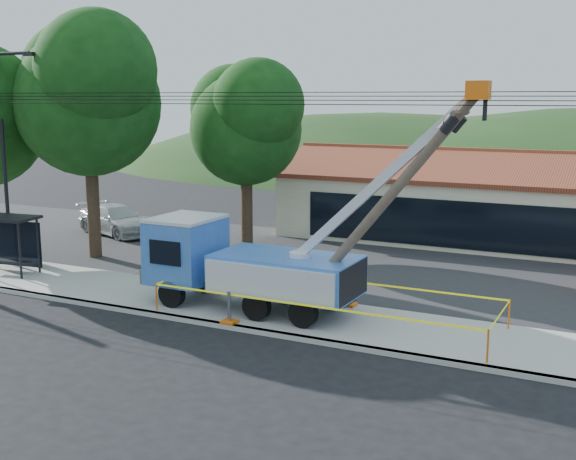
# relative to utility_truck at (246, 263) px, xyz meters

# --- Properties ---
(ground) EXTENTS (120.00, 120.00, 0.00)m
(ground) POSITION_rel_utility_truck_xyz_m (1.87, -3.95, -1.71)
(ground) COLOR black
(ground) RESTS_ON ground
(curb) EXTENTS (60.00, 0.25, 0.15)m
(curb) POSITION_rel_utility_truck_xyz_m (1.87, -1.85, -1.63)
(curb) COLOR #AFAEA4
(curb) RESTS_ON ground
(sidewalk) EXTENTS (60.00, 4.00, 0.15)m
(sidewalk) POSITION_rel_utility_truck_xyz_m (1.87, 0.05, -1.63)
(sidewalk) COLOR #AFAEA4
(sidewalk) RESTS_ON ground
(parking_lot) EXTENTS (60.00, 12.00, 0.10)m
(parking_lot) POSITION_rel_utility_truck_xyz_m (1.87, 8.05, -1.66)
(parking_lot) COLOR #28282B
(parking_lot) RESTS_ON ground
(strip_mall) EXTENTS (22.50, 8.53, 4.67)m
(strip_mall) POSITION_rel_utility_truck_xyz_m (5.87, 16.03, 0.17)
(strip_mall) COLOR beige
(strip_mall) RESTS_ON ground
(streetlight) EXTENTS (2.13, 0.22, 9.00)m
(streetlight) POSITION_rel_utility_truck_xyz_m (-11.91, 1.05, 3.60)
(streetlight) COLOR black
(streetlight) RESTS_ON ground
(tree_west_near) EXTENTS (7.56, 6.72, 10.80)m
(tree_west_near) POSITION_rel_utility_truck_xyz_m (-10.13, 4.05, 5.82)
(tree_west_near) COLOR #332316
(tree_west_near) RESTS_ON ground
(tree_lot) EXTENTS (6.30, 5.60, 8.94)m
(tree_lot) POSITION_rel_utility_truck_xyz_m (-5.13, 9.05, 4.50)
(tree_lot) COLOR #332316
(tree_lot) RESTS_ON ground
(hill_west) EXTENTS (78.40, 56.00, 28.00)m
(hill_west) POSITION_rel_utility_truck_xyz_m (-13.13, 51.05, -1.71)
(hill_west) COLOR #153613
(hill_west) RESTS_ON ground
(utility_truck) EXTENTS (11.37, 3.96, 7.48)m
(utility_truck) POSITION_rel_utility_truck_xyz_m (0.00, 0.00, 0.00)
(utility_truck) COLOR black
(utility_truck) RESTS_ON ground
(leaning_pole) EXTENTS (6.08, 1.79, 7.42)m
(leaning_pole) POSITION_rel_utility_truck_xyz_m (4.90, -0.07, 2.44)
(leaning_pole) COLOR brown
(leaning_pole) RESTS_ON ground
(bus_shelter) EXTENTS (2.62, 1.82, 2.35)m
(bus_shelter) POSITION_rel_utility_truck_xyz_m (-11.00, 0.04, 0.16)
(bus_shelter) COLOR black
(bus_shelter) RESTS_ON ground
(caution_tape) EXTENTS (10.96, 3.29, 0.95)m
(caution_tape) POSITION_rel_utility_truck_xyz_m (2.93, -0.01, -0.84)
(caution_tape) COLOR orange
(caution_tape) RESTS_ON ground
(car_silver) EXTENTS (3.80, 4.62, 1.48)m
(car_silver) POSITION_rel_utility_truck_xyz_m (-6.95, 5.59, -1.71)
(car_silver) COLOR #A3A4A9
(car_silver) RESTS_ON ground
(car_white) EXTENTS (5.60, 3.66, 1.51)m
(car_white) POSITION_rel_utility_truck_xyz_m (-12.85, 8.77, -1.71)
(car_white) COLOR silver
(car_white) RESTS_ON ground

